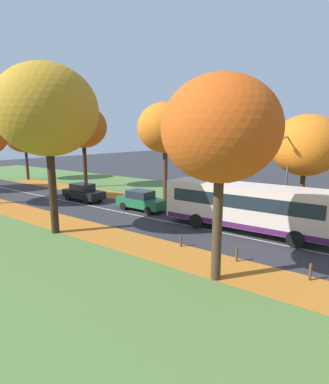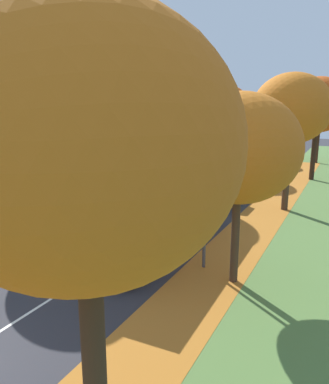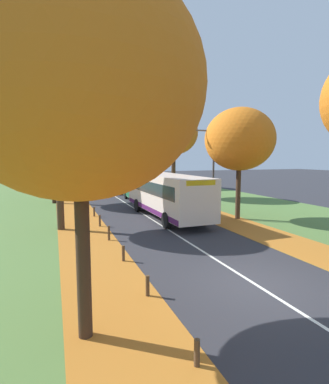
# 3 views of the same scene
# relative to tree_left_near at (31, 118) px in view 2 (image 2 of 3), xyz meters

# --- Properties ---
(grass_verge_left) EXTENTS (12.00, 90.00, 0.01)m
(grass_verge_left) POSITION_rel_tree_left_near_xyz_m (-3.40, 9.86, -6.21)
(grass_verge_left) COLOR #517538
(grass_verge_left) RESTS_ON ground
(leaf_litter_left) EXTENTS (2.80, 60.00, 0.00)m
(leaf_litter_left) POSITION_rel_tree_left_near_xyz_m (1.20, 3.86, -6.21)
(leaf_litter_left) COLOR #B26B23
(leaf_litter_left) RESTS_ON grass_verge_left
(leaf_litter_right) EXTENTS (2.80, 60.00, 0.00)m
(leaf_litter_right) POSITION_rel_tree_left_near_xyz_m (10.40, 3.86, -6.21)
(leaf_litter_right) COLOR #B26B23
(leaf_litter_right) RESTS_ON grass_verge_right
(road_centre_line) EXTENTS (0.12, 80.00, 0.01)m
(road_centre_line) POSITION_rel_tree_left_near_xyz_m (5.80, 9.86, -6.21)
(road_centre_line) COLOR silver
(road_centre_line) RESTS_ON ground
(tree_left_near) EXTENTS (4.66, 4.66, 8.35)m
(tree_left_near) POSITION_rel_tree_left_near_xyz_m (0.00, 0.00, 0.00)
(tree_left_near) COLOR #422D1E
(tree_left_near) RESTS_ON ground
(tree_left_mid) EXTENTS (5.94, 5.94, 10.12)m
(tree_left_mid) POSITION_rel_tree_left_near_xyz_m (-0.29, 10.93, 1.20)
(tree_left_mid) COLOR black
(tree_left_mid) RESTS_ON ground
(tree_left_far) EXTENTS (6.26, 6.26, 9.57)m
(tree_left_far) POSITION_rel_tree_left_near_xyz_m (0.39, 23.10, 0.52)
(tree_left_far) COLOR #422D1E
(tree_left_far) RESTS_ON ground
(tree_left_distant) EXTENTS (6.05, 6.05, 9.38)m
(tree_left_distant) POSITION_rel_tree_left_near_xyz_m (-0.17, 33.73, 0.42)
(tree_left_distant) COLOR black
(tree_left_distant) RESTS_ON ground
(tree_right_nearest) EXTENTS (4.71, 4.71, 8.47)m
(tree_right_nearest) POSITION_rel_tree_left_near_xyz_m (11.56, -10.18, 0.10)
(tree_right_nearest) COLOR #382619
(tree_right_nearest) RESTS_ON ground
(tree_right_near) EXTENTS (4.60, 4.60, 7.42)m
(tree_right_near) POSITION_rel_tree_left_near_xyz_m (11.33, -0.93, -0.89)
(tree_right_near) COLOR #422D1E
(tree_right_near) RESTS_ON ground
(tree_right_mid) EXTENTS (4.99, 4.99, 8.92)m
(tree_right_mid) POSITION_rel_tree_left_near_xyz_m (11.38, 10.84, 0.42)
(tree_right_mid) COLOR #422D1E
(tree_right_mid) RESTS_ON ground
(tree_right_far) EXTENTS (5.35, 5.35, 9.39)m
(tree_right_far) POSITION_rel_tree_left_near_xyz_m (11.89, 22.73, 0.73)
(tree_right_far) COLOR black
(tree_right_far) RESTS_ON ground
(tree_right_distant) EXTENTS (5.31, 5.31, 8.48)m
(tree_right_distant) POSITION_rel_tree_left_near_xyz_m (11.27, 34.11, -0.14)
(tree_right_distant) COLOR #382619
(tree_right_distant) RESTS_ON ground
(bollard_fourth) EXTENTS (0.12, 0.12, 0.75)m
(bollard_fourth) POSITION_rel_tree_left_near_xyz_m (2.20, -3.28, -5.84)
(bollard_fourth) COLOR #4C3823
(bollard_fourth) RESTS_ON ground
(bollard_fifth) EXTENTS (0.12, 0.12, 0.71)m
(bollard_fifth) POSITION_rel_tree_left_near_xyz_m (2.21, -0.03, -5.86)
(bollard_fifth) COLOR #4C3823
(bollard_fifth) RESTS_ON ground
(bollard_sixth) EXTENTS (0.12, 0.12, 0.70)m
(bollard_sixth) POSITION_rel_tree_left_near_xyz_m (2.28, 3.22, -5.87)
(bollard_sixth) COLOR #4C3823
(bollard_sixth) RESTS_ON ground
(streetlamp_right) EXTENTS (1.89, 0.28, 6.00)m
(streetlamp_right) POSITION_rel_tree_left_near_xyz_m (9.47, -0.23, -2.48)
(streetlamp_right) COLOR #47474C
(streetlamp_right) RESTS_ON ground
(bus) EXTENTS (2.80, 10.44, 2.98)m
(bus) POSITION_rel_tree_left_near_xyz_m (6.95, 1.35, -4.52)
(bus) COLOR beige
(bus) RESTS_ON ground
(car_green_lead) EXTENTS (1.80, 4.21, 1.62)m
(car_green_lead) POSITION_rel_tree_left_near_xyz_m (7.23, 10.23, -5.41)
(car_green_lead) COLOR #1E6038
(car_green_lead) RESTS_ON ground
(car_black_following) EXTENTS (1.83, 4.22, 1.62)m
(car_black_following) POSITION_rel_tree_left_near_xyz_m (6.77, 16.86, -5.41)
(car_black_following) COLOR black
(car_black_following) RESTS_ON ground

